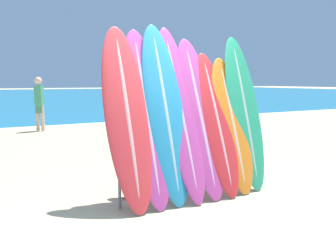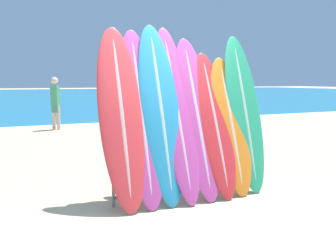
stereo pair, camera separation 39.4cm
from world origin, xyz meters
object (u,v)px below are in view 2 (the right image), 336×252
(surfboard_rack, at_px, (190,163))
(surfboard_slot_1, at_px, (141,115))
(surfboard_slot_4, at_px, (197,116))
(person_near_water, at_px, (167,104))
(surfboard_slot_7, at_px, (244,112))
(surfboard_slot_3, at_px, (177,111))
(surfboard_slot_2, at_px, (161,111))
(person_mid_beach, at_px, (55,101))
(surfboard_slot_5, at_px, (214,122))
(surfboard_slot_0, at_px, (121,115))
(surfboard_slot_6, at_px, (231,124))

(surfboard_rack, bearing_deg, surfboard_slot_1, 172.28)
(surfboard_slot_4, distance_m, person_near_water, 6.22)
(person_near_water, bearing_deg, surfboard_slot_7, 145.03)
(surfboard_rack, bearing_deg, surfboard_slot_3, 142.87)
(surfboard_slot_4, xyz_separation_m, surfboard_slot_7, (0.79, -0.02, 0.03))
(surfboard_slot_4, bearing_deg, surfboard_rack, -150.78)
(surfboard_slot_3, height_order, surfboard_slot_4, surfboard_slot_3)
(surfboard_slot_2, distance_m, surfboard_slot_3, 0.25)
(person_mid_beach, bearing_deg, surfboard_slot_2, 136.29)
(surfboard_slot_4, xyz_separation_m, person_mid_beach, (-1.45, 7.43, -0.17))
(surfboard_rack, relative_size, surfboard_slot_2, 0.92)
(surfboard_slot_4, xyz_separation_m, surfboard_slot_5, (0.26, -0.05, -0.10))
(surfboard_rack, relative_size, surfboard_slot_1, 0.95)
(surfboard_slot_0, xyz_separation_m, surfboard_slot_4, (1.10, 0.00, -0.05))
(surfboard_slot_0, relative_size, surfboard_slot_7, 1.02)
(surfboard_rack, bearing_deg, surfboard_slot_5, 4.34)
(surfboard_slot_7, height_order, person_near_water, surfboard_slot_7)
(surfboard_slot_0, height_order, surfboard_slot_2, surfboard_slot_2)
(surfboard_slot_5, relative_size, surfboard_slot_7, 0.89)
(surfboard_rack, relative_size, surfboard_slot_0, 0.94)
(surfboard_slot_7, height_order, person_mid_beach, surfboard_slot_7)
(surfboard_slot_1, relative_size, surfboard_slot_5, 1.14)
(surfboard_slot_3, relative_size, person_near_water, 1.53)
(surfboard_rack, relative_size, person_near_water, 1.41)
(surfboard_slot_2, relative_size, surfboard_slot_7, 1.05)
(surfboard_slot_2, xyz_separation_m, person_mid_beach, (-0.89, 7.43, -0.26))
(surfboard_slot_3, bearing_deg, person_mid_beach, 98.80)
(surfboard_slot_5, bearing_deg, surfboard_slot_7, 3.48)
(surfboard_rack, height_order, surfboard_slot_7, surfboard_slot_7)
(surfboard_slot_1, relative_size, person_mid_beach, 1.33)
(surfboard_slot_2, distance_m, surfboard_slot_7, 1.35)
(person_mid_beach, bearing_deg, surfboard_slot_4, 140.44)
(surfboard_rack, height_order, surfboard_slot_1, surfboard_slot_1)
(surfboard_slot_1, bearing_deg, surfboard_slot_7, -1.00)
(surfboard_slot_5, xyz_separation_m, surfboard_slot_6, (0.27, -0.02, -0.04))
(surfboard_slot_0, relative_size, surfboard_slot_2, 0.97)
(person_near_water, height_order, person_mid_beach, person_mid_beach)
(person_near_water, bearing_deg, surfboard_slot_1, 130.89)
(surfboard_slot_0, height_order, surfboard_slot_7, surfboard_slot_0)
(surfboard_slot_5, bearing_deg, surfboard_slot_3, 171.37)
(surfboard_slot_2, bearing_deg, surfboard_slot_1, 179.34)
(surfboard_slot_7, bearing_deg, person_near_water, 78.92)
(surfboard_slot_5, relative_size, person_mid_beach, 1.17)
(surfboard_slot_2, relative_size, person_near_water, 1.54)
(surfboard_slot_4, bearing_deg, surfboard_slot_3, 173.71)
(surfboard_slot_3, xyz_separation_m, surfboard_slot_6, (0.83, -0.10, -0.22))
(surfboard_slot_2, bearing_deg, surfboard_slot_0, -179.15)
(surfboard_slot_3, relative_size, surfboard_slot_4, 1.07)
(surfboard_slot_4, height_order, person_mid_beach, surfboard_slot_4)
(surfboard_slot_3, height_order, person_mid_beach, surfboard_slot_3)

